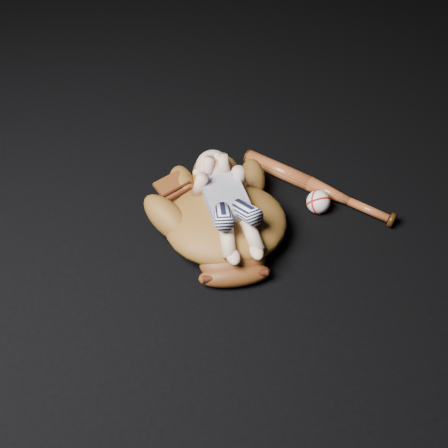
# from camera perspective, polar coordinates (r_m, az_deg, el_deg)

# --- Properties ---
(baseball_glove) EXTENTS (0.46, 0.51, 0.14)m
(baseball_glove) POSITION_cam_1_polar(r_m,az_deg,el_deg) (1.45, 0.16, 0.61)
(baseball_glove) COLOR brown
(baseball_glove) RESTS_ON ground
(newborn_baby) EXTENTS (0.17, 0.36, 0.15)m
(newborn_baby) POSITION_cam_1_polar(r_m,az_deg,el_deg) (1.41, 0.48, 2.18)
(newborn_baby) COLOR #D7A78A
(newborn_baby) RESTS_ON baseball_glove
(baseball_bat) EXTENTS (0.33, 0.40, 0.04)m
(baseball_bat) POSITION_cam_1_polar(r_m,az_deg,el_deg) (1.63, 9.50, 3.70)
(baseball_bat) COLOR brown
(baseball_bat) RESTS_ON ground
(baseball) EXTENTS (0.08, 0.08, 0.07)m
(baseball) POSITION_cam_1_polar(r_m,az_deg,el_deg) (1.57, 9.56, 2.24)
(baseball) COLOR white
(baseball) RESTS_ON ground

